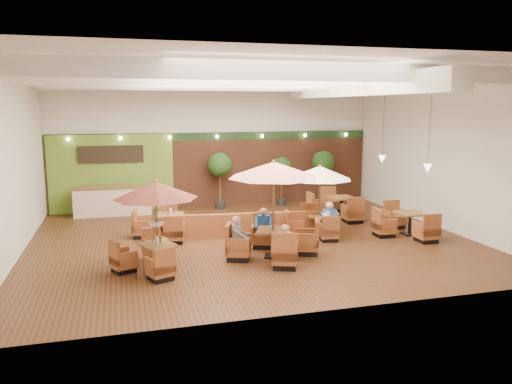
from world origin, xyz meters
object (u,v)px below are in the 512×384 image
object	(u,v)px
table_3	(164,223)
diner_0	(285,241)
table_4	(402,225)
diner_2	(238,234)
table_1	(274,192)
diner_1	(263,224)
booth_divider	(253,225)
topiary_1	(282,170)
diner_3	(329,217)
table_2	(318,184)
diner_4	(329,218)
topiary_0	(220,167)
service_counter	(113,201)
topiary_2	(323,164)
table_5	(334,208)
table_0	(154,205)

from	to	relation	value
table_3	diner_0	world-z (taller)	table_3
table_4	diner_2	distance (m)	6.15
table_1	diner_1	world-z (taller)	table_1
table_4	booth_divider	bearing A→B (deg)	166.38
topiary_1	table_3	bearing A→B (deg)	-143.55
diner_2	diner_3	size ratio (longest dim) A/B	0.97
table_2	table_4	size ratio (longest dim) A/B	0.93
booth_divider	table_1	xyz separation A→B (m)	(-0.02, -2.41, 1.52)
table_4	diner_4	bearing A→B (deg)	-179.61
topiary_0	service_counter	bearing A→B (deg)	-177.41
booth_divider	diner_2	size ratio (longest dim) A/B	7.00
table_2	topiary_2	distance (m)	5.72
booth_divider	topiary_2	bearing A→B (deg)	53.20
topiary_2	table_5	bearing A→B (deg)	-104.16
booth_divider	table_4	distance (m)	5.09
table_2	table_5	xyz separation A→B (m)	(1.66, 2.30, -1.36)
table_1	diner_3	distance (m)	2.80
table_2	booth_divider	bearing A→B (deg)	179.96
table_3	diner_3	world-z (taller)	table_3
service_counter	diner_0	xyz separation A→B (m)	(4.54, -8.12, 0.16)
topiary_0	table_2	bearing A→B (deg)	-65.84
table_2	table_3	xyz separation A→B (m)	(-5.08, 1.13, -1.30)
table_2	table_5	distance (m)	3.15
table_3	topiary_0	size ratio (longest dim) A/B	1.08
table_3	table_5	world-z (taller)	table_3
table_3	topiary_2	bearing A→B (deg)	38.54
table_0	table_3	bearing A→B (deg)	58.58
topiary_1	topiary_2	distance (m)	1.97
table_2	diner_0	xyz separation A→B (m)	(-2.21, -3.12, -1.00)
table_2	topiary_2	world-z (taller)	table_2
table_5	diner_0	size ratio (longest dim) A/B	3.56
table_5	topiary_0	distance (m)	5.13
table_1	service_counter	bearing A→B (deg)	142.99
table_0	table_4	world-z (taller)	table_0
booth_divider	service_counter	bearing A→B (deg)	140.84
table_1	diner_3	xyz separation A→B (m)	(2.26, 1.20, -1.14)
topiary_1	diner_3	bearing A→B (deg)	-93.53
topiary_1	diner_1	bearing A→B (deg)	-112.92
topiary_1	diner_2	xyz separation A→B (m)	(-3.68, -7.28, -0.82)
table_0	table_5	xyz separation A→B (m)	(7.25, 4.61, -1.37)
table_0	diner_2	bearing A→B (deg)	-17.34
diner_1	diner_3	size ratio (longest dim) A/B	0.91
table_3	service_counter	bearing A→B (deg)	123.35
table_5	topiary_2	distance (m)	3.29
table_2	diner_1	bearing A→B (deg)	-146.14
table_2	table_3	distance (m)	5.36
service_counter	diner_3	xyz separation A→B (m)	(6.81, -5.88, 0.20)
topiary_1	table_1	bearing A→B (deg)	-109.91
table_1	topiary_1	bearing A→B (deg)	90.38
diner_1	service_counter	bearing A→B (deg)	-40.11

